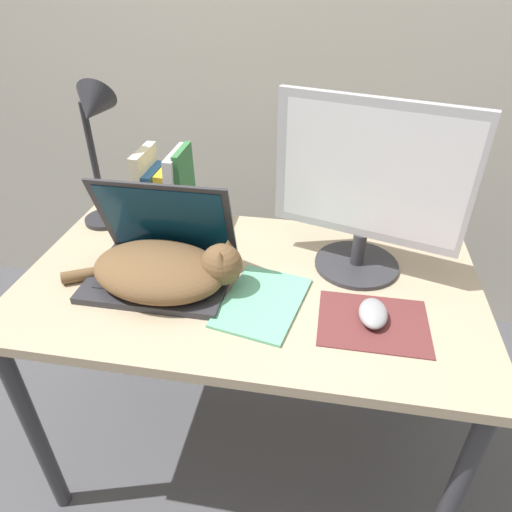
# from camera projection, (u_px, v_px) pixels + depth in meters

# --- Properties ---
(wall_back) EXTENTS (8.00, 0.05, 2.60)m
(wall_back) POSITION_uv_depth(u_px,v_px,m) (293.00, 4.00, 1.60)
(wall_back) COLOR beige
(wall_back) RESTS_ON ground_plane
(desk) EXTENTS (1.20, 0.68, 0.73)m
(desk) POSITION_uv_depth(u_px,v_px,m) (249.00, 305.00, 1.25)
(desk) COLOR tan
(desk) RESTS_ON ground_plane
(laptop) EXTENTS (0.36, 0.26, 0.26)m
(laptop) POSITION_uv_depth(u_px,v_px,m) (161.00, 260.00, 1.19)
(laptop) COLOR #2D2D33
(laptop) RESTS_ON desk
(cat) EXTENTS (0.47, 0.28, 0.13)m
(cat) POSITION_uv_depth(u_px,v_px,m) (166.00, 270.00, 1.14)
(cat) COLOR brown
(cat) RESTS_ON desk
(external_monitor) EXTENTS (0.47, 0.23, 0.45)m
(external_monitor) POSITION_uv_depth(u_px,v_px,m) (368.00, 187.00, 1.12)
(external_monitor) COLOR #333338
(external_monitor) RESTS_ON desk
(mousepad) EXTENTS (0.25, 0.20, 0.00)m
(mousepad) POSITION_uv_depth(u_px,v_px,m) (373.00, 322.00, 1.06)
(mousepad) COLOR brown
(mousepad) RESTS_ON desk
(computer_mouse) EXTENTS (0.07, 0.11, 0.04)m
(computer_mouse) POSITION_uv_depth(u_px,v_px,m) (373.00, 313.00, 1.06)
(computer_mouse) COLOR #99999E
(computer_mouse) RESTS_ON mousepad
(book_row) EXTENTS (0.15, 0.16, 0.26)m
(book_row) POSITION_uv_depth(u_px,v_px,m) (166.00, 193.00, 1.37)
(book_row) COLOR beige
(book_row) RESTS_ON desk
(desk_lamp) EXTENTS (0.17, 0.17, 0.45)m
(desk_lamp) POSITION_uv_depth(u_px,v_px,m) (95.00, 133.00, 1.27)
(desk_lamp) COLOR #28282D
(desk_lamp) RESTS_ON desk
(notepad) EXTENTS (0.23, 0.29, 0.01)m
(notepad) POSITION_uv_depth(u_px,v_px,m) (262.00, 302.00, 1.12)
(notepad) COLOR #6BBC93
(notepad) RESTS_ON desk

